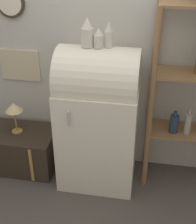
# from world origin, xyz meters

# --- Properties ---
(ground_plane) EXTENTS (12.00, 12.00, 0.00)m
(ground_plane) POSITION_xyz_m (0.00, 0.00, 0.00)
(ground_plane) COLOR #4C4742
(wall_back) EXTENTS (7.00, 0.09, 2.70)m
(wall_back) POSITION_xyz_m (-0.01, 0.57, 1.35)
(wall_back) COLOR #B7B7AD
(wall_back) RESTS_ON ground_plane
(refrigerator) EXTENTS (0.75, 0.66, 1.43)m
(refrigerator) POSITION_xyz_m (-0.00, 0.24, 0.73)
(refrigerator) COLOR silver
(refrigerator) RESTS_ON ground_plane
(suitcase_trunk) EXTENTS (0.76, 0.51, 0.44)m
(suitcase_trunk) POSITION_xyz_m (-0.86, 0.26, 0.22)
(suitcase_trunk) COLOR #33281E
(suitcase_trunk) RESTS_ON ground_plane
(shelf_unit) EXTENTS (0.73, 0.36, 1.80)m
(shelf_unit) POSITION_xyz_m (0.84, 0.35, 1.04)
(shelf_unit) COLOR olive
(shelf_unit) RESTS_ON ground_plane
(vase_left) EXTENTS (0.11, 0.11, 0.25)m
(vase_left) POSITION_xyz_m (-0.10, 0.24, 1.54)
(vase_left) COLOR beige
(vase_left) RESTS_ON refrigerator
(vase_center) EXTENTS (0.08, 0.08, 0.17)m
(vase_center) POSITION_xyz_m (-0.00, 0.23, 1.51)
(vase_center) COLOR beige
(vase_center) RESTS_ON refrigerator
(vase_right) EXTENTS (0.07, 0.07, 0.22)m
(vase_right) POSITION_xyz_m (0.08, 0.25, 1.53)
(vase_right) COLOR beige
(vase_right) RESTS_ON refrigerator
(desk_lamp) EXTENTS (0.18, 0.18, 0.35)m
(desk_lamp) POSITION_xyz_m (-0.89, 0.27, 0.72)
(desk_lamp) COLOR #AD8942
(desk_lamp) RESTS_ON suitcase_trunk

